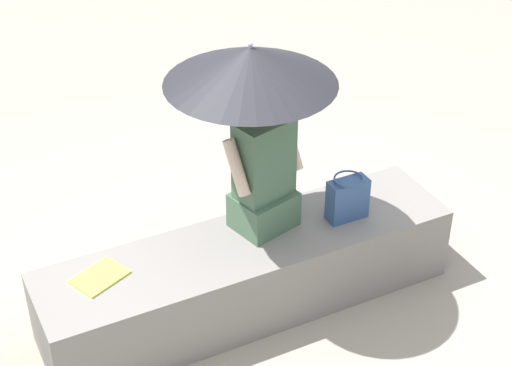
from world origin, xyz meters
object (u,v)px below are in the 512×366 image
object	(u,v)px
person_seated	(264,169)
parasol	(251,65)
magazine	(100,277)
handbag_black	(348,198)

from	to	relation	value
person_seated	parasol	bearing A→B (deg)	-13.68
person_seated	parasol	distance (m)	0.66
person_seated	magazine	bearing A→B (deg)	1.87
person_seated	handbag_black	xyz separation A→B (m)	(-0.48, 0.15, -0.25)
handbag_black	magazine	xyz separation A→B (m)	(1.49, -0.12, -0.13)
parasol	handbag_black	distance (m)	1.07
handbag_black	magazine	distance (m)	1.50
magazine	person_seated	bearing A→B (deg)	158.14
parasol	person_seated	bearing A→B (deg)	166.32
parasol	magazine	size ratio (longest dim) A/B	4.20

